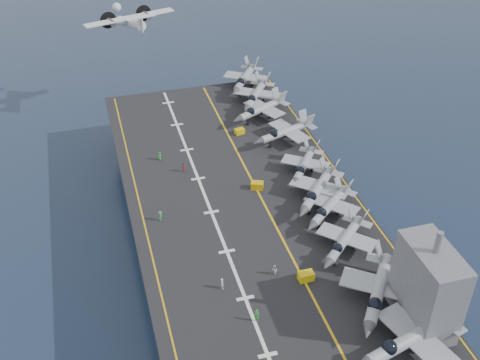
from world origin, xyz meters
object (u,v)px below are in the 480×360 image
object	(u,v)px
island_superstructure	(429,279)
tow_cart_a	(306,276)
fighter_jet_0	(411,338)
transport_plane	(130,23)

from	to	relation	value
island_superstructure	tow_cart_a	world-z (taller)	island_superstructure
fighter_jet_0	island_superstructure	bearing A→B (deg)	46.70
fighter_jet_0	transport_plane	xyz separation A→B (m)	(-21.59, 91.71, 9.32)
tow_cart_a	transport_plane	bearing A→B (deg)	100.44
island_superstructure	fighter_jet_0	world-z (taller)	island_superstructure
tow_cart_a	island_superstructure	bearing A→B (deg)	-43.71
island_superstructure	tow_cart_a	bearing A→B (deg)	136.29
transport_plane	island_superstructure	bearing A→B (deg)	-73.59
tow_cart_a	transport_plane	world-z (taller)	transport_plane
tow_cart_a	transport_plane	xyz separation A→B (m)	(-14.02, 76.14, 11.49)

